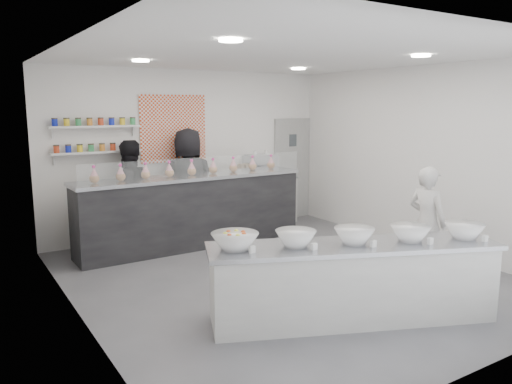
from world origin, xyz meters
TOP-DOWN VIEW (x-y plane):
  - floor at (0.00, 0.00)m, footprint 6.00×6.00m
  - ceiling at (0.00, 0.00)m, footprint 6.00×6.00m
  - back_wall at (0.00, 3.00)m, footprint 5.50×0.00m
  - left_wall at (-2.75, 0.00)m, footprint 0.00×6.00m
  - right_wall at (2.75, 0.00)m, footprint 0.00×6.00m
  - back_door at (2.30, 2.97)m, footprint 0.88×0.04m
  - pattern_panel at (-0.35, 2.98)m, footprint 1.25×0.03m
  - jar_shelf_lower at (-1.75, 2.90)m, footprint 1.45×0.22m
  - jar_shelf_upper at (-1.75, 2.90)m, footprint 1.45×0.22m
  - preserve_jars at (-1.75, 2.88)m, footprint 1.45×0.10m
  - downlight_0 at (-1.40, -1.00)m, footprint 0.24×0.24m
  - downlight_1 at (1.40, -1.00)m, footprint 0.24×0.24m
  - downlight_2 at (-1.40, 1.60)m, footprint 0.24×0.24m
  - downlight_3 at (1.40, 1.60)m, footprint 0.24×0.24m
  - prep_counter at (-0.21, -1.58)m, footprint 3.22×1.90m
  - back_bar at (-0.43, 2.06)m, footprint 3.93×0.78m
  - sneeze_guard at (-0.42, 1.72)m, footprint 3.86×0.08m
  - espresso_ledge at (1.55, 2.78)m, footprint 1.25×0.40m
  - espresso_machine at (1.39, 2.78)m, footprint 0.60×0.42m
  - cup_stacks at (1.00, 2.78)m, footprint 0.24×0.24m
  - prep_bowls at (-0.21, -1.58)m, footprint 3.01×1.67m
  - label_cards at (-0.01, -2.08)m, footprint 2.66×0.04m
  - cookie_bags at (-0.43, 2.06)m, footprint 3.35×0.20m
  - woman_prep at (1.62, -1.07)m, footprint 0.41×0.59m
  - staff_left at (-1.34, 2.60)m, footprint 1.00×0.86m
  - staff_right at (-0.24, 2.60)m, footprint 1.09×0.86m

SIDE VIEW (x-z plane):
  - floor at x=0.00m, z-range 0.00..0.00m
  - prep_counter at x=-0.21m, z-range 0.00..0.87m
  - espresso_ledge at x=1.55m, z-range 0.00..0.93m
  - back_bar at x=-0.43m, z-range 0.00..1.21m
  - woman_prep at x=1.62m, z-range 0.00..1.55m
  - staff_left at x=-1.34m, z-range 0.00..1.80m
  - label_cards at x=-0.01m, z-range 0.87..0.94m
  - prep_bowls at x=-0.21m, z-range 0.87..1.04m
  - staff_right at x=-0.24m, z-range 0.00..1.98m
  - back_door at x=2.30m, z-range 0.00..2.10m
  - cup_stacks at x=1.00m, z-range 0.93..1.25m
  - espresso_machine at x=1.39m, z-range 0.93..1.39m
  - cookie_bags at x=-0.43m, z-range 1.21..1.48m
  - sneeze_guard at x=-0.42m, z-range 1.21..1.54m
  - back_wall at x=0.00m, z-range -1.25..4.25m
  - left_wall at x=-2.75m, z-range -1.50..4.50m
  - right_wall at x=2.75m, z-range -1.50..4.50m
  - jar_shelf_lower at x=-1.75m, z-range 1.58..1.62m
  - preserve_jars at x=-1.75m, z-range 1.60..2.16m
  - pattern_panel at x=-0.35m, z-range 1.35..2.55m
  - jar_shelf_upper at x=-1.75m, z-range 2.00..2.04m
  - downlight_0 at x=-1.40m, z-range 2.97..2.99m
  - downlight_1 at x=1.40m, z-range 2.97..2.99m
  - downlight_2 at x=-1.40m, z-range 2.97..2.99m
  - downlight_3 at x=1.40m, z-range 2.97..2.99m
  - ceiling at x=0.00m, z-range 3.00..3.00m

